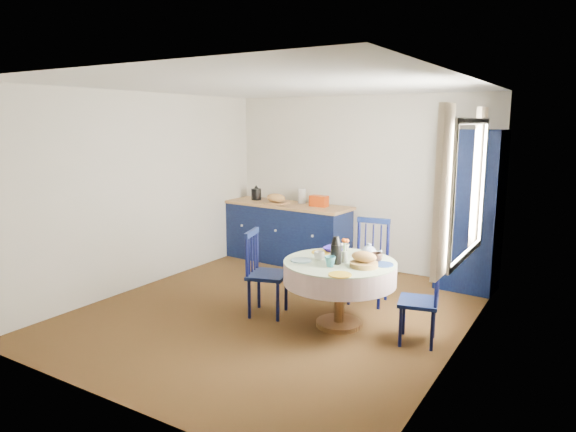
# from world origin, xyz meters

# --- Properties ---
(floor) EXTENTS (4.50, 4.50, 0.00)m
(floor) POSITION_xyz_m (0.00, 0.00, 0.00)
(floor) COLOR black
(floor) RESTS_ON ground
(ceiling) EXTENTS (4.50, 4.50, 0.00)m
(ceiling) POSITION_xyz_m (0.00, 0.00, 2.50)
(ceiling) COLOR white
(ceiling) RESTS_ON wall_back
(wall_back) EXTENTS (4.00, 0.02, 2.50)m
(wall_back) POSITION_xyz_m (0.00, 2.25, 1.25)
(wall_back) COLOR beige
(wall_back) RESTS_ON floor
(wall_left) EXTENTS (0.02, 4.50, 2.50)m
(wall_left) POSITION_xyz_m (-2.00, 0.00, 1.25)
(wall_left) COLOR beige
(wall_left) RESTS_ON floor
(wall_right) EXTENTS (0.02, 4.50, 2.50)m
(wall_right) POSITION_xyz_m (2.00, 0.00, 1.25)
(wall_right) COLOR beige
(wall_right) RESTS_ON floor
(window) EXTENTS (0.10, 1.74, 1.45)m
(window) POSITION_xyz_m (1.95, 0.30, 1.52)
(window) COLOR white
(window) RESTS_ON wall_right
(kitchen_counter) EXTENTS (2.06, 0.76, 1.14)m
(kitchen_counter) POSITION_xyz_m (-1.00, 1.90, 0.47)
(kitchen_counter) COLOR black
(kitchen_counter) RESTS_ON floor
(pantry_cabinet) EXTENTS (0.74, 0.55, 2.03)m
(pantry_cabinet) POSITION_xyz_m (1.66, 2.00, 1.02)
(pantry_cabinet) COLOR black
(pantry_cabinet) RESTS_ON floor
(dining_table) EXTENTS (1.17, 1.17, 0.98)m
(dining_table) POSITION_xyz_m (0.81, 0.01, 0.59)
(dining_table) COLOR brown
(dining_table) RESTS_ON floor
(chair_left) EXTENTS (0.51, 0.52, 0.95)m
(chair_left) POSITION_xyz_m (-0.06, -0.11, 0.48)
(chair_left) COLOR black
(chair_left) RESTS_ON floor
(chair_far) EXTENTS (0.49, 0.47, 0.99)m
(chair_far) POSITION_xyz_m (0.77, 0.89, 0.50)
(chair_far) COLOR black
(chair_far) RESTS_ON floor
(chair_right) EXTENTS (0.44, 0.46, 0.86)m
(chair_right) POSITION_xyz_m (1.67, 0.05, 0.44)
(chair_right) COLOR black
(chair_right) RESTS_ON floor
(mug_a) EXTENTS (0.11, 0.11, 0.09)m
(mug_a) POSITION_xyz_m (0.59, -0.04, 0.75)
(mug_a) COLOR silver
(mug_a) RESTS_ON dining_table
(mug_b) EXTENTS (0.11, 0.11, 0.10)m
(mug_b) POSITION_xyz_m (0.80, -0.22, 0.76)
(mug_b) COLOR #2E707C
(mug_b) RESTS_ON dining_table
(mug_c) EXTENTS (0.12, 0.12, 0.09)m
(mug_c) POSITION_xyz_m (1.13, 0.20, 0.75)
(mug_c) COLOR black
(mug_c) RESTS_ON dining_table
(mug_d) EXTENTS (0.11, 0.11, 0.10)m
(mug_d) POSITION_xyz_m (0.69, 0.35, 0.76)
(mug_d) COLOR silver
(mug_d) RESTS_ON dining_table
(cobalt_bowl) EXTENTS (0.23, 0.23, 0.06)m
(cobalt_bowl) POSITION_xyz_m (0.58, 0.32, 0.73)
(cobalt_bowl) COLOR navy
(cobalt_bowl) RESTS_ON dining_table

